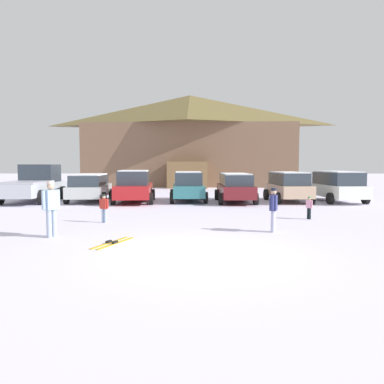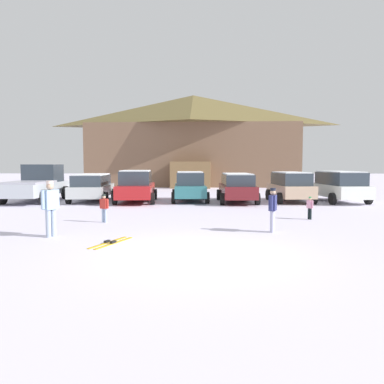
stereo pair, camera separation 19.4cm
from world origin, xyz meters
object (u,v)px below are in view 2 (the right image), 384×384
(parked_white_suv, at_px, (340,186))
(pickup_truck, at_px, (37,184))
(ski_lodge, at_px, (193,140))
(skier_child_in_pink_snowsuit, at_px, (310,207))
(parked_beige_suv, at_px, (290,186))
(parked_silver_wagon, at_px, (92,186))
(skier_adult_in_blue_parka, at_px, (50,205))
(parked_maroon_van, at_px, (237,187))
(skier_child_in_red_jacket, at_px, (104,207))
(skier_teen_in_navy_coat, at_px, (273,207))
(parked_teal_hatchback, at_px, (190,187))
(pair_of_skis, at_px, (111,242))
(parked_red_sedan, at_px, (136,186))

(parked_white_suv, xyz_separation_m, pickup_truck, (-17.51, 0.15, 0.05))
(ski_lodge, relative_size, skier_child_in_pink_snowsuit, 23.82)
(skier_child_in_pink_snowsuit, bearing_deg, parked_beige_suv, 82.74)
(parked_silver_wagon, relative_size, skier_adult_in_blue_parka, 2.94)
(parked_silver_wagon, relative_size, pickup_truck, 0.89)
(parked_beige_suv, xyz_separation_m, pickup_truck, (-14.71, 0.14, 0.07))
(parked_white_suv, xyz_separation_m, skier_adult_in_blue_parka, (-12.40, -10.61, -0.00))
(parked_maroon_van, relative_size, skier_adult_in_blue_parka, 2.71)
(pickup_truck, bearing_deg, skier_child_in_red_jacket, -53.11)
(parked_white_suv, bearing_deg, skier_teen_in_navy_coat, -120.29)
(parked_maroon_van, xyz_separation_m, parked_beige_suv, (3.09, 0.36, 0.03))
(parked_silver_wagon, height_order, parked_teal_hatchback, parked_teal_hatchback)
(parked_teal_hatchback, distance_m, parked_maroon_van, 2.73)
(parked_teal_hatchback, distance_m, pair_of_skis, 11.79)
(parked_teal_hatchback, xyz_separation_m, pickup_truck, (-8.94, 0.02, 0.13))
(pickup_truck, bearing_deg, parked_white_suv, -0.50)
(parked_red_sedan, relative_size, pair_of_skis, 2.91)
(parked_white_suv, bearing_deg, parked_red_sedan, -178.47)
(pickup_truck, xyz_separation_m, skier_child_in_pink_snowsuit, (13.83, -7.04, -0.49))
(parked_white_suv, relative_size, pair_of_skis, 2.73)
(skier_child_in_pink_snowsuit, bearing_deg, pair_of_skis, -145.66)
(parked_teal_hatchback, relative_size, skier_child_in_pink_snowsuit, 4.59)
(parked_teal_hatchback, relative_size, parked_maroon_van, 0.91)
(parked_silver_wagon, xyz_separation_m, skier_adult_in_blue_parka, (1.90, -10.80, 0.07))
(pickup_truck, height_order, skier_adult_in_blue_parka, pickup_truck)
(parked_maroon_van, relative_size, skier_teen_in_navy_coat, 3.21)
(pickup_truck, height_order, skier_child_in_red_jacket, pickup_truck)
(ski_lodge, height_order, skier_child_in_red_jacket, ski_lodge)
(ski_lodge, bearing_deg, skier_adult_in_blue_parka, -97.64)
(skier_child_in_pink_snowsuit, bearing_deg, parked_maroon_van, 108.66)
(ski_lodge, relative_size, parked_beige_suv, 5.13)
(parked_silver_wagon, bearing_deg, ski_lodge, 71.59)
(parked_silver_wagon, bearing_deg, skier_child_in_pink_snowsuit, -33.67)
(parked_white_suv, xyz_separation_m, skier_child_in_red_jacket, (-11.53, -7.82, -0.35))
(ski_lodge, xyz_separation_m, parked_silver_wagon, (-5.60, -16.82, -3.78))
(ski_lodge, bearing_deg, parked_white_suv, -62.93)
(ski_lodge, relative_size, parked_white_suv, 4.63)
(parked_white_suv, bearing_deg, parked_maroon_van, -176.65)
(ski_lodge, distance_m, skier_teen_in_navy_coat, 27.17)
(parked_maroon_van, distance_m, skier_child_in_red_jacket, 9.37)
(skier_adult_in_blue_parka, height_order, skier_child_in_pink_snowsuit, skier_adult_in_blue_parka)
(skier_adult_in_blue_parka, bearing_deg, pickup_truck, 115.39)
(ski_lodge, distance_m, parked_red_sedan, 17.97)
(ski_lodge, bearing_deg, skier_child_in_pink_snowsuit, -78.14)
(parked_white_suv, relative_size, skier_adult_in_blue_parka, 2.75)
(parked_silver_wagon, xyz_separation_m, skier_child_in_pink_snowsuit, (10.62, -7.07, -0.37))
(skier_adult_in_blue_parka, bearing_deg, parked_teal_hatchback, 70.39)
(pickup_truck, relative_size, skier_child_in_red_jacket, 5.29)
(parked_silver_wagon, xyz_separation_m, skier_teen_in_navy_coat, (8.62, -9.90, -0.08))
(ski_lodge, relative_size, pickup_truck, 3.84)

